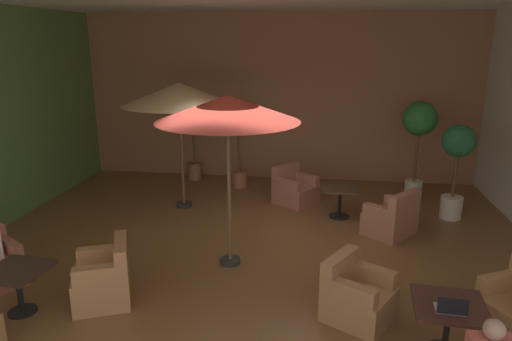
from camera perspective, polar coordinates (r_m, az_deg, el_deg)
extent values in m
cube|color=brown|center=(7.85, -0.46, -10.16)|extent=(9.80, 9.05, 0.02)
cube|color=#A06749|center=(11.60, 2.78, 8.88)|extent=(9.80, 0.08, 4.06)
cylinder|color=black|center=(5.88, 22.40, -17.71)|extent=(0.07, 0.07, 0.59)
cube|color=#47241F|center=(5.72, 22.74, -15.09)|extent=(0.84, 0.84, 0.03)
cube|color=#A8734B|center=(6.22, 12.58, -15.78)|extent=(1.02, 1.01, 0.42)
cube|color=#A8734B|center=(6.13, 10.28, -11.79)|extent=(0.51, 0.71, 0.39)
cube|color=#A8734B|center=(6.28, 14.28, -12.29)|extent=(0.59, 0.43, 0.21)
cube|color=#A8734B|center=(5.82, 11.87, -14.51)|extent=(0.59, 0.43, 0.21)
cube|color=#AB7649|center=(6.61, 27.56, -12.17)|extent=(0.55, 0.38, 0.23)
cylinder|color=black|center=(9.48, 10.19, -5.57)|extent=(0.41, 0.41, 0.02)
cylinder|color=black|center=(9.38, 10.28, -3.97)|extent=(0.07, 0.07, 0.59)
cube|color=#45321F|center=(9.28, 10.37, -2.17)|extent=(0.72, 0.72, 0.03)
cube|color=#B37054|center=(8.82, 16.07, -6.25)|extent=(1.06, 1.08, 0.42)
cube|color=#B37054|center=(8.54, 17.83, -4.06)|extent=(0.65, 0.72, 0.44)
cube|color=#B37054|center=(8.46, 14.78, -4.90)|extent=(0.51, 0.46, 0.19)
cube|color=#B37054|center=(9.00, 17.15, -3.82)|extent=(0.51, 0.46, 0.19)
cube|color=#AF6853|center=(10.05, 4.96, -2.95)|extent=(1.06, 1.05, 0.41)
cube|color=#AF6853|center=(10.11, 3.69, -0.37)|extent=(0.58, 0.69, 0.40)
cube|color=#AF6853|center=(10.15, 6.25, -1.02)|extent=(0.57, 0.48, 0.18)
cube|color=#AF6853|center=(9.71, 4.07, -1.74)|extent=(0.57, 0.48, 0.18)
cylinder|color=black|center=(7.01, -26.80, -15.21)|extent=(0.36, 0.36, 0.02)
cylinder|color=black|center=(6.88, -27.09, -13.18)|extent=(0.07, 0.07, 0.59)
cube|color=#3A2520|center=(6.74, -27.43, -10.86)|extent=(0.78, 0.78, 0.03)
cube|color=#B36750|center=(7.71, -27.97, -8.39)|extent=(0.56, 0.42, 0.21)
cube|color=#B6784E|center=(6.75, -18.41, -13.39)|extent=(0.95, 0.97, 0.45)
cube|color=#B6784E|center=(6.54, -16.27, -9.95)|extent=(0.44, 0.75, 0.41)
cube|color=#B6784E|center=(6.33, -19.18, -12.06)|extent=(0.57, 0.36, 0.22)
cube|color=#B6784E|center=(6.87, -18.86, -9.77)|extent=(0.57, 0.36, 0.22)
cylinder|color=#2D2D2D|center=(10.01, -8.84, -4.16)|extent=(0.32, 0.32, 0.08)
cylinder|color=brown|center=(9.66, -9.15, 2.75)|extent=(0.06, 0.06, 2.55)
cone|color=#DDB883|center=(9.48, -9.44, 9.29)|extent=(2.31, 2.31, 0.44)
cylinder|color=#2D2D2D|center=(7.50, -3.19, -11.04)|extent=(0.32, 0.32, 0.08)
cylinder|color=brown|center=(7.03, -3.35, -1.79)|extent=(0.06, 0.06, 2.61)
cone|color=#CA4033|center=(6.77, -3.51, 7.65)|extent=(2.13, 2.13, 0.38)
cylinder|color=beige|center=(10.00, 22.89, -4.19)|extent=(0.42, 0.42, 0.44)
cylinder|color=brown|center=(9.81, 23.29, -0.62)|extent=(0.06, 0.06, 0.86)
sphere|color=#265E3E|center=(9.65, 23.74, 3.35)|extent=(0.63, 0.63, 0.63)
cylinder|color=#AC6042|center=(11.16, -2.09, -1.06)|extent=(0.35, 0.35, 0.38)
cylinder|color=brown|center=(10.97, -2.13, 2.49)|extent=(0.06, 0.06, 1.04)
sphere|color=#1E5826|center=(10.82, -2.17, 6.52)|extent=(0.62, 0.62, 0.62)
cylinder|color=#A6644E|center=(11.88, -7.53, -0.07)|extent=(0.32, 0.32, 0.41)
cylinder|color=brown|center=(11.73, -7.64, 2.81)|extent=(0.06, 0.06, 0.81)
sphere|color=#326344|center=(11.59, -7.76, 6.10)|extent=(0.65, 0.65, 0.65)
cylinder|color=silver|center=(10.85, 18.77, -2.29)|extent=(0.38, 0.38, 0.43)
cylinder|color=brown|center=(10.65, 19.13, 1.55)|extent=(0.06, 0.06, 1.07)
sphere|color=#2D7436|center=(10.49, 19.54, 6.04)|extent=(0.73, 0.73, 0.73)
sphere|color=#A17661|center=(4.66, 27.28, -17.02)|extent=(0.19, 0.19, 0.19)
cylinder|color=white|center=(5.56, 22.56, -15.16)|extent=(0.08, 0.08, 0.11)
cube|color=#9EA0A5|center=(5.61, 22.75, -15.47)|extent=(0.32, 0.24, 0.01)
cube|color=black|center=(5.47, 23.08, -15.15)|extent=(0.31, 0.03, 0.19)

